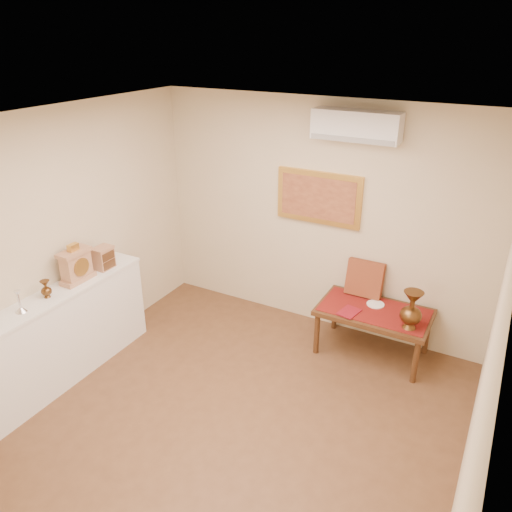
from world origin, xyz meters
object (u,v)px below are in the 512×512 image
Objects in this scene: display_ledge at (65,334)px; low_table at (374,316)px; wooden_chest at (104,258)px; mantel_clock at (76,265)px; brass_urn_tall at (412,306)px.

low_table is (2.67, 1.88, -0.01)m from display_ledge.
wooden_chest is 0.20× the size of low_table.
wooden_chest is at bearing 86.10° from mantel_clock.
display_ledge is 3.27m from low_table.
mantel_clock is (0.00, 0.28, 0.66)m from display_ledge.
low_table is at bearing 35.10° from display_ledge.
low_table is (2.65, 1.25, -0.62)m from wooden_chest.
wooden_chest is 2.99m from low_table.
low_table is at bearing 30.93° from mantel_clock.
display_ledge is 0.72m from mantel_clock.
mantel_clock is at bearing -149.07° from low_table.
brass_urn_tall reaches higher than display_ledge.
mantel_clock is 0.35m from wooden_chest.
mantel_clock is 3.18m from low_table.
brass_urn_tall is at bearing 24.83° from mantel_clock.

